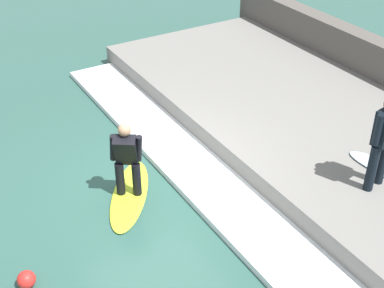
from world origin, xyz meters
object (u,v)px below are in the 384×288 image
(surfer_waiting_near, at_px, (383,138))
(marker_buoy, at_px, (26,280))
(surfboard_riding, at_px, (130,195))
(surfer_riding, at_px, (127,156))

(surfer_waiting_near, xyz_separation_m, marker_buoy, (-5.47, 1.24, -1.26))
(surfer_waiting_near, height_order, marker_buoy, surfer_waiting_near)
(marker_buoy, bearing_deg, surfboard_riding, 27.77)
(surfboard_riding, height_order, marker_buoy, marker_buoy)
(surfer_riding, height_order, surfer_waiting_near, surfer_waiting_near)
(surfboard_riding, distance_m, marker_buoy, 2.41)
(surfer_riding, xyz_separation_m, marker_buoy, (-2.13, -1.12, -0.71))
(surfer_riding, relative_size, marker_buoy, 5.28)
(surfer_riding, distance_m, surfer_waiting_near, 4.13)
(surfer_waiting_near, bearing_deg, surfer_riding, 144.69)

